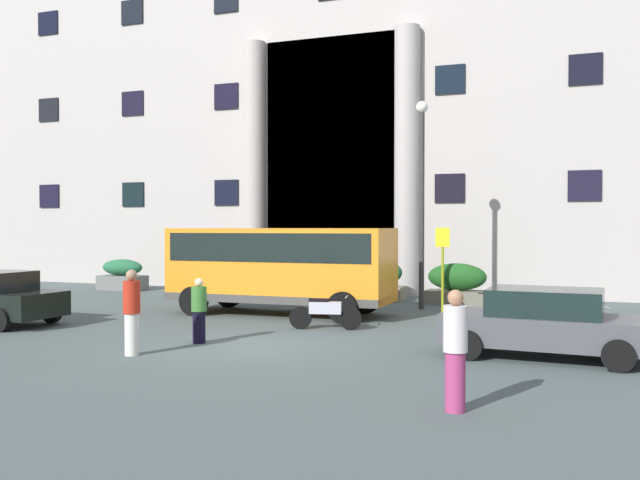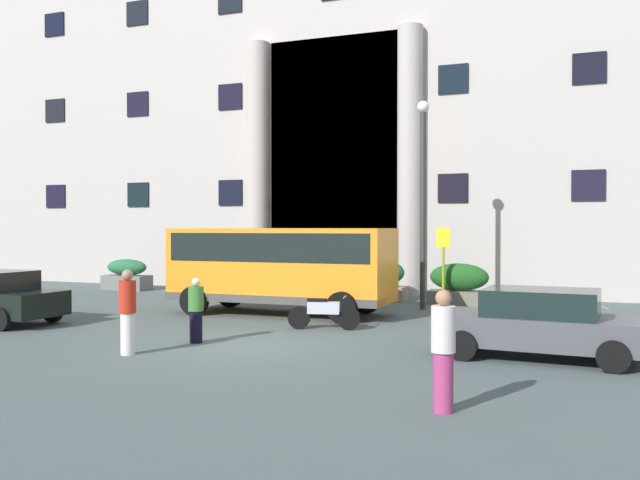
# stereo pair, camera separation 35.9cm
# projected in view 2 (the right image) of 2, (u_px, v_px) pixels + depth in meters

# --- Properties ---
(ground_plane) EXTENTS (80.00, 64.00, 0.12)m
(ground_plane) POSITION_uv_depth(u_px,v_px,m) (238.00, 348.00, 15.75)
(ground_plane) COLOR #475454
(office_building_facade) EXTENTS (43.24, 9.76, 19.33)m
(office_building_facade) POSITION_uv_depth(u_px,v_px,m) (418.00, 78.00, 31.80)
(office_building_facade) COLOR #B0A8A3
(office_building_facade) RESTS_ON ground_plane
(orange_minibus) EXTENTS (6.94, 2.65, 2.69)m
(orange_minibus) POSITION_uv_depth(u_px,v_px,m) (281.00, 263.00, 21.37)
(orange_minibus) COLOR orange
(orange_minibus) RESTS_ON ground_plane
(bus_stop_sign) EXTENTS (0.44, 0.08, 2.71)m
(bus_stop_sign) POSITION_uv_depth(u_px,v_px,m) (443.00, 261.00, 21.33)
(bus_stop_sign) COLOR #919717
(bus_stop_sign) RESTS_ON ground_plane
(hedge_planter_entrance_left) EXTENTS (2.16, 0.95, 1.56)m
(hedge_planter_entrance_left) POSITION_uv_depth(u_px,v_px,m) (377.00, 280.00, 25.37)
(hedge_planter_entrance_left) COLOR gray
(hedge_planter_entrance_left) RESTS_ON ground_plane
(hedge_planter_far_west) EXTENTS (2.15, 1.00, 1.45)m
(hedge_planter_far_west) POSITION_uv_depth(u_px,v_px,m) (459.00, 285.00, 24.08)
(hedge_planter_far_west) COLOR #696657
(hedge_planter_far_west) RESTS_ON ground_plane
(hedge_planter_entrance_right) EXTENTS (2.04, 0.96, 1.33)m
(hedge_planter_entrance_right) POSITION_uv_depth(u_px,v_px,m) (127.00, 275.00, 29.70)
(hedge_planter_entrance_right) COLOR slate
(hedge_planter_entrance_right) RESTS_ON ground_plane
(hedge_planter_west) EXTENTS (1.48, 0.79, 1.54)m
(hedge_planter_west) POSITION_uv_depth(u_px,v_px,m) (234.00, 275.00, 28.04)
(hedge_planter_west) COLOR slate
(hedge_planter_west) RESTS_ON ground_plane
(parked_coupe_end) EXTENTS (4.28, 2.25, 1.44)m
(parked_coupe_end) POSITION_uv_depth(u_px,v_px,m) (541.00, 323.00, 14.23)
(parked_coupe_end) COLOR #46474D
(parked_coupe_end) RESTS_ON ground_plane
(motorcycle_far_end) EXTENTS (1.86, 0.75, 0.89)m
(motorcycle_far_end) POSITION_uv_depth(u_px,v_px,m) (578.00, 326.00, 15.83)
(motorcycle_far_end) COLOR black
(motorcycle_far_end) RESTS_ON ground_plane
(motorcycle_near_kerb) EXTENTS (1.92, 0.67, 0.89)m
(motorcycle_near_kerb) POSITION_uv_depth(u_px,v_px,m) (322.00, 312.00, 18.25)
(motorcycle_near_kerb) COLOR black
(motorcycle_near_kerb) RESTS_ON ground_plane
(pedestrian_man_red_shirt) EXTENTS (0.36, 0.36, 1.81)m
(pedestrian_man_red_shirt) POSITION_uv_depth(u_px,v_px,m) (443.00, 350.00, 10.10)
(pedestrian_man_red_shirt) COLOR #9E3466
(pedestrian_man_red_shirt) RESTS_ON ground_plane
(pedestrian_woman_with_bag) EXTENTS (0.36, 0.36, 1.83)m
(pedestrian_woman_with_bag) POSITION_uv_depth(u_px,v_px,m) (128.00, 311.00, 14.65)
(pedestrian_woman_with_bag) COLOR silver
(pedestrian_woman_with_bag) RESTS_ON ground_plane
(pedestrian_woman_dark_dress) EXTENTS (0.36, 0.36, 1.53)m
(pedestrian_woman_dark_dress) POSITION_uv_depth(u_px,v_px,m) (196.00, 310.00, 16.15)
(pedestrian_woman_dark_dress) COLOR black
(pedestrian_woman_dark_dress) RESTS_ON ground_plane
(lamppost_plaza_centre) EXTENTS (0.40, 0.40, 6.89)m
(lamppost_plaza_centre) POSITION_uv_depth(u_px,v_px,m) (423.00, 187.00, 22.61)
(lamppost_plaza_centre) COLOR #313131
(lamppost_plaza_centre) RESTS_ON ground_plane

